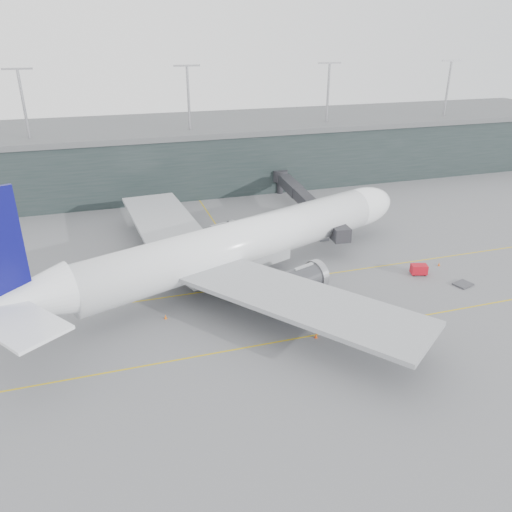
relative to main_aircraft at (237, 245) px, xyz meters
name	(u,v)px	position (x,y,z in m)	size (l,w,h in m)	color
ground	(219,278)	(-2.73, 1.26, -5.90)	(320.00, 320.00, 0.00)	#5E5E63
taxiline_a	(225,289)	(-2.73, -2.74, -5.89)	(160.00, 0.25, 0.02)	gold
taxiline_b	(257,346)	(-2.73, -18.74, -5.89)	(160.00, 0.25, 0.02)	gold
taxiline_lead_main	(220,231)	(2.27, 21.26, -5.89)	(0.25, 60.00, 0.02)	gold
terminal	(165,154)	(-2.74, 59.26, 1.72)	(240.00, 36.00, 29.00)	#1E2928
main_aircraft	(237,245)	(0.00, 0.00, 0.00)	(72.37, 66.82, 21.03)	white
jet_bridge	(301,198)	(20.38, 23.73, -1.65)	(5.83, 42.31, 5.68)	#26262A
gse_cart	(419,269)	(28.51, -7.36, -4.94)	(2.88, 2.27, 1.72)	#B50C1A
baggage_dolly	(463,284)	(33.00, -12.70, -5.74)	(2.68, 2.14, 0.27)	#39393E
uld_a	(182,253)	(-7.04, 10.73, -4.92)	(2.28, 1.94, 1.87)	#3E3F43
uld_b	(198,246)	(-3.96, 12.65, -4.93)	(2.33, 2.01, 1.86)	#3E3F43
uld_c	(203,248)	(-3.11, 11.66, -4.99)	(2.07, 1.74, 1.74)	#3E3F43
cone_nose	(439,264)	(33.79, -5.52, -5.59)	(0.39, 0.39, 0.61)	#E1550C
cone_wing_stbd	(316,336)	(5.14, -19.34, -5.57)	(0.42, 0.42, 0.66)	#E8450C
cone_wing_port	(249,242)	(5.81, 13.00, -5.50)	(0.51, 0.51, 0.80)	#E65D0C
cone_tail	(166,317)	(-12.77, -8.82, -5.58)	(0.41, 0.41, 0.65)	#DF5A0C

